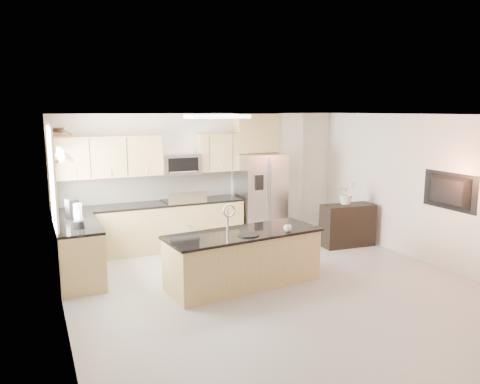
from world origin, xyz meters
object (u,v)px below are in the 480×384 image
cup (288,228)px  blender (78,218)px  bowl (58,129)px  microwave (180,164)px  coffee_maker (72,209)px  island (244,258)px  television (446,191)px  kettle (80,216)px  flower_vase (346,187)px  platter (248,235)px  refrigerator (260,196)px  credenza (348,225)px  range (184,223)px

cup → blender: 3.16m
bowl → blender: bearing=-71.7°
microwave → coffee_maker: 2.30m
island → television: size_ratio=2.31×
island → kettle: island is taller
blender → bowl: 1.41m
coffee_maker → flower_vase: size_ratio=0.47×
platter → flower_vase: (2.76, 1.32, 0.32)m
microwave → platter: (0.20, -2.66, -0.79)m
island → cup: 0.82m
microwave → television: microwave is taller
refrigerator → kettle: 3.82m
credenza → platter: platter is taller
television → platter: bearing=80.0°
blender → microwave: bearing=36.3°
flower_vase → coffee_maker: bearing=173.6°
flower_vase → credenza: bearing=-80.2°
cup → blender: bearing=158.1°
refrigerator → cup: 2.66m
refrigerator → blender: 3.98m
microwave → refrigerator: microwave is taller
blender → flower_vase: size_ratio=0.57×
cup → blender: size_ratio=0.32×
credenza → bowl: bearing=-179.4°
credenza → flower_vase: flower_vase is taller
refrigerator → platter: refrigerator is taller
blender → kettle: size_ratio=1.48×
platter → microwave: bearing=94.3°
range → blender: 2.58m
blender → kettle: 0.35m
range → kettle: size_ratio=4.48×
microwave → island: microwave is taller
coffee_maker → bowl: bowl is taller
refrigerator → flower_vase: 1.77m
credenza → bowl: (-5.23, 0.41, 1.96)m
refrigerator → platter: 2.88m
coffee_maker → bowl: 1.34m
cup → flower_vase: 2.53m
microwave → platter: size_ratio=2.39×
blender → flower_vase: (5.04, 0.19, 0.08)m
platter → bowl: 3.34m
kettle → coffee_maker: coffee_maker is taller
cup → flower_vase: bearing=32.8°
blender → platter: bearing=-26.5°
coffee_maker → cup: bearing=-33.2°
coffee_maker → television: television is taller
flower_vase → refrigerator: bearing=138.2°
kettle → television: bearing=-20.4°
cup → television: bearing=-11.6°
television → kettle: bearing=69.6°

